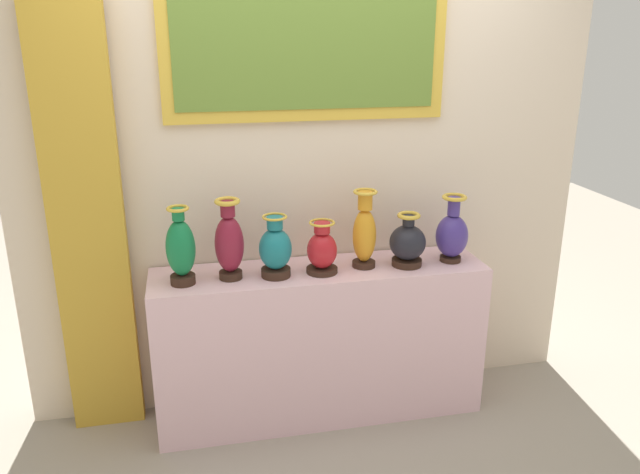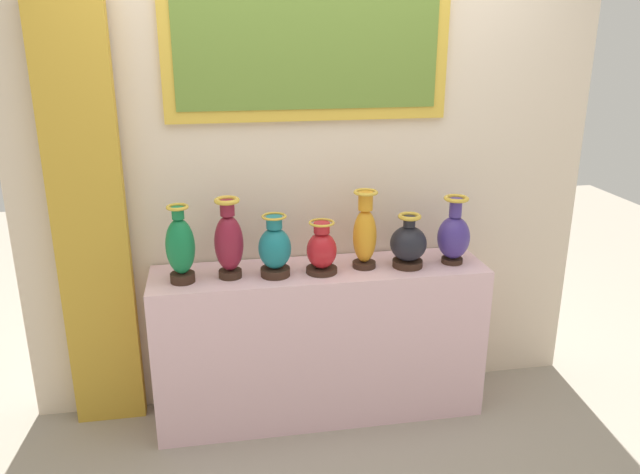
% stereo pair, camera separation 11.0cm
% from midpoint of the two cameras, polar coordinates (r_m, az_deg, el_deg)
% --- Properties ---
extents(ground_plane, '(9.06, 9.06, 0.00)m').
position_cam_midpoint_polar(ground_plane, '(3.61, -0.91, -15.47)').
color(ground_plane, gray).
extents(display_shelf, '(1.73, 0.41, 0.84)m').
position_cam_midpoint_polar(display_shelf, '(3.39, -0.95, -9.57)').
color(display_shelf, beige).
rests_on(display_shelf, ground_plane).
extents(back_wall, '(3.06, 0.14, 2.85)m').
position_cam_midpoint_polar(back_wall, '(3.30, -1.96, 8.62)').
color(back_wall, beige).
rests_on(back_wall, ground_plane).
extents(curtain_gold, '(0.35, 0.08, 2.20)m').
position_cam_midpoint_polar(curtain_gold, '(3.26, -21.35, 0.87)').
color(curtain_gold, gold).
rests_on(curtain_gold, ground_plane).
extents(vase_emerald, '(0.14, 0.14, 0.39)m').
position_cam_midpoint_polar(vase_emerald, '(3.06, -13.61, -1.09)').
color(vase_emerald, '#382319').
rests_on(vase_emerald, display_shelf).
extents(vase_burgundy, '(0.14, 0.14, 0.41)m').
position_cam_midpoint_polar(vase_burgundy, '(3.07, -9.31, -0.49)').
color(vase_burgundy, '#382319').
rests_on(vase_burgundy, display_shelf).
extents(vase_teal, '(0.16, 0.16, 0.32)m').
position_cam_midpoint_polar(vase_teal, '(3.09, -5.12, -1.16)').
color(vase_teal, '#382319').
rests_on(vase_teal, display_shelf).
extents(vase_crimson, '(0.16, 0.16, 0.27)m').
position_cam_midpoint_polar(vase_crimson, '(3.13, -0.84, -1.22)').
color(vase_crimson, '#382319').
rests_on(vase_crimson, display_shelf).
extents(vase_amber, '(0.12, 0.12, 0.41)m').
position_cam_midpoint_polar(vase_amber, '(3.19, 3.09, 0.40)').
color(vase_amber, '#382319').
rests_on(vase_amber, display_shelf).
extents(vase_onyx, '(0.19, 0.19, 0.28)m').
position_cam_midpoint_polar(vase_onyx, '(3.25, 7.03, -0.55)').
color(vase_onyx, '#382319').
rests_on(vase_onyx, display_shelf).
extents(vase_indigo, '(0.17, 0.17, 0.36)m').
position_cam_midpoint_polar(vase_indigo, '(3.34, 11.03, 0.30)').
color(vase_indigo, '#382319').
rests_on(vase_indigo, display_shelf).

